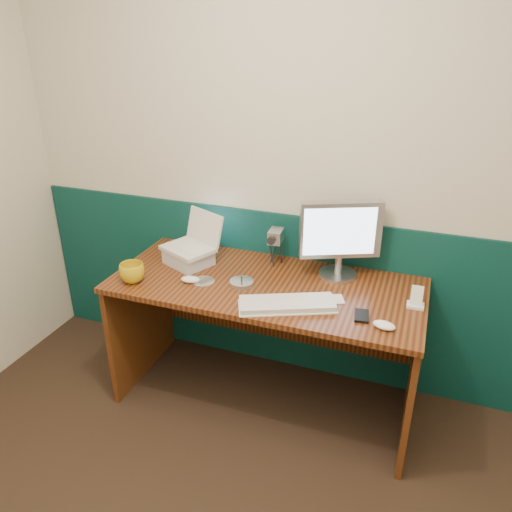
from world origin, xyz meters
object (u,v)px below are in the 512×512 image
at_px(laptop, 187,232).
at_px(keyboard, 287,305).
at_px(desk, 265,343).
at_px(monitor, 340,240).
at_px(mug, 132,273).
at_px(camcorder, 276,245).

distance_m(laptop, keyboard, 0.72).
relative_size(desk, monitor, 3.84).
height_order(laptop, mug, laptop).
height_order(laptop, camcorder, laptop).
height_order(laptop, keyboard, laptop).
bearing_deg(mug, desk, 18.51).
distance_m(keyboard, mug, 0.83).
height_order(desk, camcorder, camcorder).
bearing_deg(mug, laptop, 58.46).
bearing_deg(desk, monitor, 32.18).
distance_m(desk, keyboard, 0.47).
distance_m(desk, camcorder, 0.54).
relative_size(desk, keyboard, 3.58).
relative_size(keyboard, mug, 3.46).
height_order(desk, keyboard, keyboard).
xyz_separation_m(mug, camcorder, (0.63, 0.45, 0.06)).
distance_m(laptop, monitor, 0.82).
relative_size(monitor, keyboard, 0.93).
bearing_deg(mug, monitor, 23.45).
bearing_deg(monitor, desk, -171.63).
height_order(keyboard, mug, mug).
distance_m(keyboard, camcorder, 0.48).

